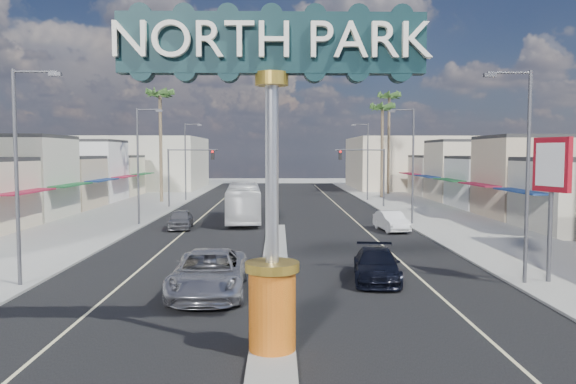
{
  "coord_description": "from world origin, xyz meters",
  "views": [
    {
      "loc": [
        0.17,
        -13.23,
        5.6
      ],
      "look_at": [
        0.57,
        9.83,
        3.99
      ],
      "focal_mm": 35.0,
      "sensor_mm": 36.0,
      "label": 1
    }
  ],
  "objects_px": {
    "streetlight_r_mid": "(411,160)",
    "car_parked_left": "(181,219)",
    "streetlight_r_far": "(366,157)",
    "car_parked_right": "(391,221)",
    "traffic_signal_right": "(366,166)",
    "streetlight_l_mid": "(140,160)",
    "gateway_sign": "(272,141)",
    "palm_left_far": "(160,100)",
    "palm_right_mid": "(382,112)",
    "streetlight_l_near": "(20,166)",
    "palm_right_far": "(389,102)",
    "streetlight_r_near": "(524,166)",
    "city_bus": "(243,202)",
    "bank_pylon_sign": "(552,173)",
    "suv_left": "(209,273)",
    "suv_right": "(377,265)",
    "streetlight_l_far": "(187,157)",
    "traffic_signal_left": "(186,166)"
  },
  "relations": [
    {
      "from": "streetlight_r_mid",
      "to": "car_parked_left",
      "type": "xyz_separation_m",
      "value": [
        -17.47,
        -2.06,
        -4.36
      ]
    },
    {
      "from": "streetlight_r_far",
      "to": "car_parked_right",
      "type": "height_order",
      "value": "streetlight_r_far"
    },
    {
      "from": "traffic_signal_right",
      "to": "car_parked_right",
      "type": "relative_size",
      "value": 1.39
    },
    {
      "from": "streetlight_l_mid",
      "to": "car_parked_right",
      "type": "bearing_deg",
      "value": -10.28
    },
    {
      "from": "gateway_sign",
      "to": "palm_left_far",
      "type": "height_order",
      "value": "palm_left_far"
    },
    {
      "from": "gateway_sign",
      "to": "palm_left_far",
      "type": "relative_size",
      "value": 0.7
    },
    {
      "from": "traffic_signal_right",
      "to": "palm_right_mid",
      "type": "height_order",
      "value": "palm_right_mid"
    },
    {
      "from": "streetlight_l_near",
      "to": "palm_right_far",
      "type": "xyz_separation_m",
      "value": [
        25.43,
        52.0,
        7.32
      ]
    },
    {
      "from": "gateway_sign",
      "to": "streetlight_r_far",
      "type": "distance_m",
      "value": 51.1
    },
    {
      "from": "streetlight_r_near",
      "to": "car_parked_right",
      "type": "relative_size",
      "value": 2.09
    },
    {
      "from": "palm_left_far",
      "to": "city_bus",
      "type": "bearing_deg",
      "value": -59.46
    },
    {
      "from": "streetlight_r_near",
      "to": "city_bus",
      "type": "distance_m",
      "value": 26.28
    },
    {
      "from": "streetlight_r_mid",
      "to": "bank_pylon_sign",
      "type": "bearing_deg",
      "value": -86.33
    },
    {
      "from": "streetlight_l_mid",
      "to": "streetlight_r_mid",
      "type": "distance_m",
      "value": 20.87
    },
    {
      "from": "streetlight_r_mid",
      "to": "streetlight_l_near",
      "type": "bearing_deg",
      "value": -136.21
    },
    {
      "from": "streetlight_r_near",
      "to": "gateway_sign",
      "type": "bearing_deg",
      "value": -142.45
    },
    {
      "from": "car_parked_left",
      "to": "car_parked_right",
      "type": "height_order",
      "value": "same"
    },
    {
      "from": "streetlight_r_mid",
      "to": "car_parked_right",
      "type": "height_order",
      "value": "streetlight_r_mid"
    },
    {
      "from": "suv_left",
      "to": "suv_right",
      "type": "relative_size",
      "value": 1.28
    },
    {
      "from": "traffic_signal_right",
      "to": "palm_right_far",
      "type": "xyz_separation_m",
      "value": [
        5.82,
        18.01,
        8.11
      ]
    },
    {
      "from": "streetlight_r_near",
      "to": "bank_pylon_sign",
      "type": "relative_size",
      "value": 1.47
    },
    {
      "from": "traffic_signal_right",
      "to": "streetlight_l_far",
      "type": "height_order",
      "value": "streetlight_l_far"
    },
    {
      "from": "streetlight_r_mid",
      "to": "streetlight_r_far",
      "type": "distance_m",
      "value": 22.0
    },
    {
      "from": "streetlight_l_near",
      "to": "palm_right_mid",
      "type": "height_order",
      "value": "palm_right_mid"
    },
    {
      "from": "streetlight_l_near",
      "to": "streetlight_l_far",
      "type": "height_order",
      "value": "same"
    },
    {
      "from": "palm_left_far",
      "to": "streetlight_r_near",
      "type": "bearing_deg",
      "value": -59.64
    },
    {
      "from": "city_bus",
      "to": "bank_pylon_sign",
      "type": "relative_size",
      "value": 1.82
    },
    {
      "from": "traffic_signal_left",
      "to": "streetlight_r_far",
      "type": "height_order",
      "value": "streetlight_r_far"
    },
    {
      "from": "streetlight_l_mid",
      "to": "car_parked_left",
      "type": "xyz_separation_m",
      "value": [
        3.4,
        -2.06,
        -4.36
      ]
    },
    {
      "from": "palm_left_far",
      "to": "car_parked_right",
      "type": "distance_m",
      "value": 33.41
    },
    {
      "from": "streetlight_r_mid",
      "to": "streetlight_r_far",
      "type": "relative_size",
      "value": 1.0
    },
    {
      "from": "streetlight_l_mid",
      "to": "streetlight_l_far",
      "type": "xyz_separation_m",
      "value": [
        0.0,
        22.0,
        0.0
      ]
    },
    {
      "from": "streetlight_r_near",
      "to": "streetlight_l_mid",
      "type": "bearing_deg",
      "value": 136.21
    },
    {
      "from": "traffic_signal_right",
      "to": "suv_right",
      "type": "height_order",
      "value": "traffic_signal_right"
    },
    {
      "from": "streetlight_l_far",
      "to": "palm_right_mid",
      "type": "relative_size",
      "value": 0.74
    },
    {
      "from": "suv_right",
      "to": "city_bus",
      "type": "height_order",
      "value": "city_bus"
    },
    {
      "from": "suv_right",
      "to": "bank_pylon_sign",
      "type": "relative_size",
      "value": 0.79
    },
    {
      "from": "suv_right",
      "to": "suv_left",
      "type": "bearing_deg",
      "value": -155.24
    },
    {
      "from": "palm_left_far",
      "to": "suv_left",
      "type": "bearing_deg",
      "value": -75.84
    },
    {
      "from": "streetlight_l_mid",
      "to": "car_parked_right",
      "type": "height_order",
      "value": "streetlight_l_mid"
    },
    {
      "from": "gateway_sign",
      "to": "palm_left_far",
      "type": "bearing_deg",
      "value": 105.15
    },
    {
      "from": "streetlight_l_near",
      "to": "streetlight_r_far",
      "type": "distance_m",
      "value": 46.9
    },
    {
      "from": "suv_left",
      "to": "car_parked_right",
      "type": "bearing_deg",
      "value": 57.61
    },
    {
      "from": "traffic_signal_right",
      "to": "palm_right_far",
      "type": "height_order",
      "value": "palm_right_far"
    },
    {
      "from": "streetlight_l_near",
      "to": "suv_right",
      "type": "bearing_deg",
      "value": 3.74
    },
    {
      "from": "streetlight_l_near",
      "to": "city_bus",
      "type": "relative_size",
      "value": 0.81
    },
    {
      "from": "traffic_signal_right",
      "to": "car_parked_left",
      "type": "xyz_separation_m",
      "value": [
        -16.22,
        -16.05,
        -3.56
      ]
    },
    {
      "from": "streetlight_l_far",
      "to": "car_parked_right",
      "type": "relative_size",
      "value": 2.09
    },
    {
      "from": "traffic_signal_right",
      "to": "streetlight_l_mid",
      "type": "height_order",
      "value": "streetlight_l_mid"
    },
    {
      "from": "traffic_signal_right",
      "to": "palm_right_mid",
      "type": "distance_m",
      "value": 14.1
    }
  ]
}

